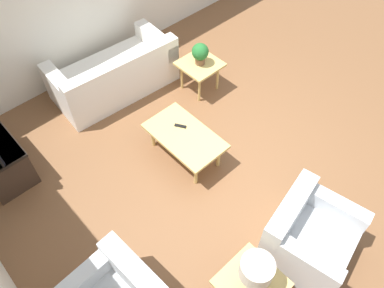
% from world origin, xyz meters
% --- Properties ---
extents(ground_plane, '(14.00, 14.00, 0.00)m').
position_xyz_m(ground_plane, '(0.00, 0.00, 0.00)').
color(ground_plane, brown).
extents(sofa, '(1.07, 1.96, 0.80)m').
position_xyz_m(sofa, '(2.23, 0.31, 0.30)').
color(sofa, white).
rests_on(sofa, ground_plane).
extents(armchair, '(1.01, 1.06, 0.79)m').
position_xyz_m(armchair, '(-1.46, 0.33, 0.32)').
color(armchair, silver).
rests_on(armchair, ground_plane).
extents(coffee_table, '(1.09, 0.63, 0.43)m').
position_xyz_m(coffee_table, '(0.50, 0.40, 0.38)').
color(coffee_table, tan).
rests_on(coffee_table, ground_plane).
extents(side_table_plant, '(0.59, 0.59, 0.51)m').
position_xyz_m(side_table_plant, '(1.35, -0.69, 0.44)').
color(side_table_plant, tan).
rests_on(side_table_plant, ground_plane).
extents(side_table_lamp, '(0.59, 0.59, 0.51)m').
position_xyz_m(side_table_lamp, '(-1.40, 1.24, 0.44)').
color(side_table_lamp, tan).
rests_on(side_table_lamp, ground_plane).
extents(potted_plant, '(0.26, 0.26, 0.35)m').
position_xyz_m(potted_plant, '(1.35, -0.69, 0.71)').
color(potted_plant, brown).
rests_on(potted_plant, side_table_plant).
extents(table_lamp, '(0.32, 0.32, 0.46)m').
position_xyz_m(table_lamp, '(-1.40, 1.24, 0.82)').
color(table_lamp, '#333333').
rests_on(table_lamp, side_table_lamp).
extents(remote_control, '(0.16, 0.12, 0.02)m').
position_xyz_m(remote_control, '(0.65, 0.34, 0.44)').
color(remote_control, black).
rests_on(remote_control, coffee_table).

